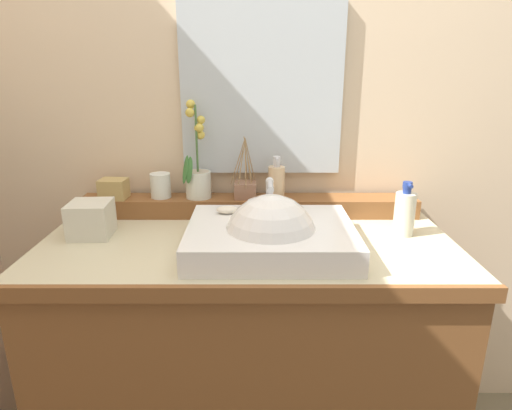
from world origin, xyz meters
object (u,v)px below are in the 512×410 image
sink_basin (270,239)px  soap_bar (227,210)px  potted_plant (197,173)px  lotion_bottle (404,213)px  tumbler_cup (160,185)px  tissue_box (90,219)px  soap_dispenser (276,181)px  trinket_box (113,189)px  reed_diffuser (245,189)px

sink_basin → soap_bar: size_ratio=7.13×
potted_plant → lotion_bottle: 0.73m
sink_basin → tumbler_cup: 0.53m
sink_basin → soap_bar: (-0.14, 0.12, 0.05)m
lotion_bottle → tissue_box: lotion_bottle is taller
potted_plant → soap_dispenser: size_ratio=2.25×
potted_plant → lotion_bottle: potted_plant is taller
tumbler_cup → trinket_box: bearing=-174.9°
soap_bar → reed_diffuser: 0.22m
lotion_bottle → potted_plant: bearing=164.0°
trinket_box → lotion_bottle: size_ratio=0.53×
tumbler_cup → potted_plant: bearing=-0.8°
reed_diffuser → lotion_bottle: 0.56m
reed_diffuser → tumbler_cup: bearing=179.2°
reed_diffuser → soap_dispenser: bearing=-5.3°
soap_dispenser → tumbler_cup: 0.43m
reed_diffuser → tissue_box: bearing=-157.3°
potted_plant → reed_diffuser: 0.18m
potted_plant → trinket_box: 0.31m
potted_plant → tumbler_cup: size_ratio=3.92×
reed_diffuser → trinket_box: 0.48m
sink_basin → soap_bar: sink_basin is taller
sink_basin → reed_diffuser: size_ratio=2.20×
soap_dispenser → potted_plant: bearing=177.4°
potted_plant → tissue_box: (-0.33, -0.21, -0.10)m
potted_plant → lotion_bottle: bearing=-16.0°
reed_diffuser → trinket_box: bearing=-178.7°
reed_diffuser → lotion_bottle: reed_diffuser is taller
sink_basin → trinket_box: bearing=150.4°
potted_plant → trinket_box: potted_plant is taller
soap_dispenser → trinket_box: soap_dispenser is taller
soap_dispenser → tumbler_cup: size_ratio=1.74×
trinket_box → potted_plant: bearing=6.9°
lotion_bottle → soap_dispenser: bearing=155.5°
trinket_box → tissue_box: size_ratio=0.73×
potted_plant → tumbler_cup: 0.15m
soap_bar → lotion_bottle: size_ratio=0.39×
soap_bar → tissue_box: bearing=179.8°
soap_bar → tissue_box: 0.45m
potted_plant → reed_diffuser: potted_plant is taller
sink_basin → tumbler_cup: bearing=139.7°
tumbler_cup → lotion_bottle: size_ratio=0.50×
tumbler_cup → reed_diffuser: reed_diffuser is taller
soap_dispenser → tissue_box: soap_dispenser is taller
tumbler_cup → tissue_box: bearing=-131.2°
soap_bar → trinket_box: (-0.43, 0.20, 0.01)m
tumbler_cup → reed_diffuser: 0.31m
soap_bar → potted_plant: 0.25m
sink_basin → soap_dispenser: (0.03, 0.32, 0.09)m
soap_bar → tumbler_cup: bearing=140.3°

